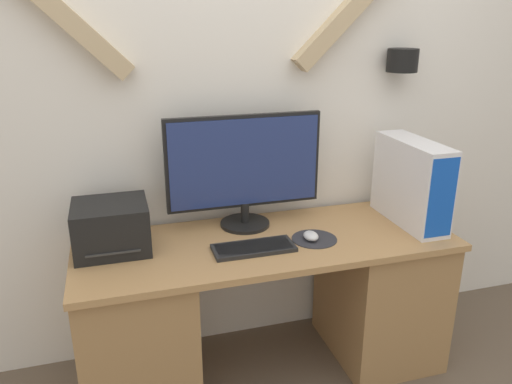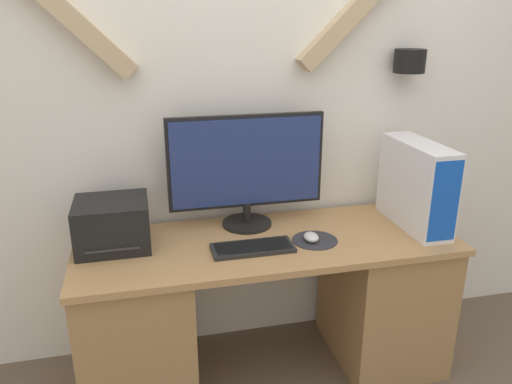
{
  "view_description": "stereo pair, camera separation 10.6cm",
  "coord_description": "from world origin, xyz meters",
  "views": [
    {
      "loc": [
        -0.63,
        -1.65,
        1.66
      ],
      "look_at": [
        -0.05,
        0.31,
        0.94
      ],
      "focal_mm": 35.0,
      "sensor_mm": 36.0,
      "label": 1
    },
    {
      "loc": [
        -0.53,
        -1.67,
        1.66
      ],
      "look_at": [
        -0.05,
        0.31,
        0.94
      ],
      "focal_mm": 35.0,
      "sensor_mm": 36.0,
      "label": 2
    }
  ],
  "objects": [
    {
      "name": "mousepad",
      "position": [
        0.21,
        0.25,
        0.71
      ],
      "size": [
        0.21,
        0.21,
        0.0
      ],
      "color": "#2D2D33",
      "rests_on": "desk"
    },
    {
      "name": "desk",
      "position": [
        0.0,
        0.31,
        0.37
      ],
      "size": [
        1.71,
        0.62,
        0.71
      ],
      "color": "tan",
      "rests_on": "ground_plane"
    },
    {
      "name": "monitor",
      "position": [
        -0.05,
        0.5,
        1.0
      ],
      "size": [
        0.74,
        0.24,
        0.54
      ],
      "color": "black",
      "rests_on": "desk"
    },
    {
      "name": "computer_tower",
      "position": [
        0.73,
        0.32,
        0.91
      ],
      "size": [
        0.15,
        0.48,
        0.41
      ],
      "color": "white",
      "rests_on": "desk"
    },
    {
      "name": "mouse",
      "position": [
        0.19,
        0.25,
        0.73
      ],
      "size": [
        0.06,
        0.09,
        0.04
      ],
      "color": "silver",
      "rests_on": "mousepad"
    },
    {
      "name": "printer",
      "position": [
        -0.67,
        0.41,
        0.81
      ],
      "size": [
        0.31,
        0.29,
        0.21
      ],
      "color": "black",
      "rests_on": "desk"
    },
    {
      "name": "keyboard",
      "position": [
        -0.09,
        0.23,
        0.72
      ],
      "size": [
        0.36,
        0.15,
        0.02
      ],
      "color": "black",
      "rests_on": "desk"
    },
    {
      "name": "wall_back",
      "position": [
        -0.0,
        0.68,
        1.35
      ],
      "size": [
        6.4,
        0.2,
        2.7
      ],
      "color": "white",
      "rests_on": "ground_plane"
    }
  ]
}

